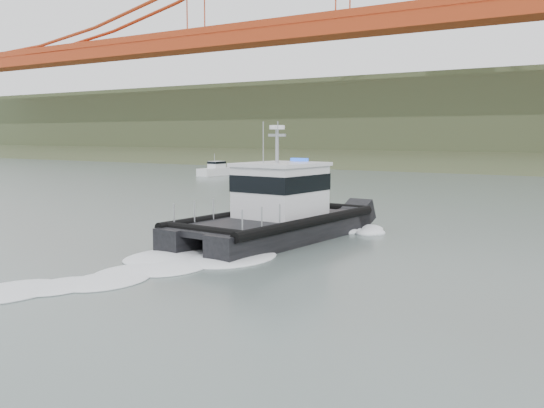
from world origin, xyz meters
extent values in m
plane|color=slate|center=(0.00, 0.00, 0.00)|extent=(400.00, 400.00, 0.00)
cube|color=black|center=(-3.95, 12.23, 0.47)|extent=(2.20, 12.44, 1.35)
cube|color=black|center=(-0.92, 12.05, 0.47)|extent=(2.20, 12.44, 1.35)
cube|color=black|center=(-2.47, 11.58, 1.01)|extent=(5.13, 10.94, 0.28)
cube|color=silver|center=(-2.40, 12.70, 2.44)|extent=(3.61, 4.25, 2.59)
cube|color=black|center=(-2.40, 12.70, 2.91)|extent=(3.68, 4.32, 0.84)
cube|color=silver|center=(-2.40, 12.70, 3.83)|extent=(3.85, 4.48, 0.18)
cylinder|color=#92969A|center=(-2.42, 12.36, 4.75)|extent=(0.18, 0.18, 2.03)
cylinder|color=white|center=(-2.42, 12.36, 5.70)|extent=(0.79, 0.79, 0.20)
cube|color=silver|center=(-36.15, 49.86, 0.45)|extent=(1.82, 5.39, 1.08)
cube|color=silver|center=(-36.14, 50.31, 1.34)|extent=(1.45, 2.16, 1.08)
cube|color=black|center=(-36.14, 50.31, 1.70)|extent=(1.49, 2.20, 0.31)
cylinder|color=#92969A|center=(-36.15, 49.86, 2.33)|extent=(0.07, 0.07, 1.08)
camera|label=1|loc=(14.04, -13.50, 5.30)|focal=40.00mm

